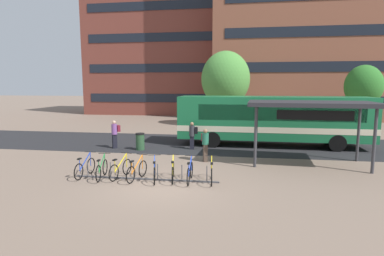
{
  "coord_description": "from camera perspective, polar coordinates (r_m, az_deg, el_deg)",
  "views": [
    {
      "loc": [
        2.89,
        -11.4,
        3.9
      ],
      "look_at": [
        0.48,
        4.35,
        1.71
      ],
      "focal_mm": 28.96,
      "sensor_mm": 36.0,
      "label": 1
    }
  ],
  "objects": [
    {
      "name": "ground",
      "position": [
        12.39,
        -5.32,
        -10.56
      ],
      "size": [
        200.0,
        200.0,
        0.0
      ],
      "primitive_type": "plane",
      "color": "#7A6656"
    },
    {
      "name": "bus_lane_asphalt",
      "position": [
        20.98,
        0.64,
        -2.88
      ],
      "size": [
        80.0,
        7.2,
        0.01
      ],
      "primitive_type": "cube",
      "color": "#232326",
      "rests_on": "ground"
    },
    {
      "name": "city_bus",
      "position": [
        20.62,
        14.36,
        1.67
      ],
      "size": [
        12.07,
        2.76,
        3.2
      ],
      "rotation": [
        0.0,
        0.0,
        3.13
      ],
      "color": "#196B3D",
      "rests_on": "ground"
    },
    {
      "name": "bike_rack",
      "position": [
        13.21,
        -8.51,
        -9.03
      ],
      "size": [
        6.15,
        0.11,
        0.7
      ],
      "rotation": [
        0.0,
        0.0,
        0.01
      ],
      "color": "#47474C",
      "rests_on": "ground"
    },
    {
      "name": "parked_bicycle_blue_0",
      "position": [
        14.19,
        -19.1,
        -6.95
      ],
      "size": [
        0.52,
        1.72,
        0.99
      ],
      "rotation": [
        0.0,
        0.0,
        1.54
      ],
      "color": "black",
      "rests_on": "ground"
    },
    {
      "name": "parked_bicycle_green_1",
      "position": [
        13.7,
        -16.27,
        -7.36
      ],
      "size": [
        0.52,
        1.71,
        0.99
      ],
      "rotation": [
        0.0,
        0.0,
        1.73
      ],
      "color": "black",
      "rests_on": "ground"
    },
    {
      "name": "parked_bicycle_yellow_2",
      "position": [
        13.58,
        -13.01,
        -7.38
      ],
      "size": [
        0.54,
        1.7,
        0.99
      ],
      "rotation": [
        0.0,
        0.0,
        1.38
      ],
      "color": "black",
      "rests_on": "ground"
    },
    {
      "name": "parked_bicycle_orange_3",
      "position": [
        13.18,
        -10.1,
        -7.77
      ],
      "size": [
        0.52,
        1.7,
        0.99
      ],
      "rotation": [
        0.0,
        0.0,
        1.39
      ],
      "color": "black",
      "rests_on": "ground"
    },
    {
      "name": "parked_bicycle_blue_4",
      "position": [
        12.94,
        -6.91,
        -8.0
      ],
      "size": [
        0.61,
        1.68,
        0.99
      ],
      "rotation": [
        0.0,
        0.0,
        1.82
      ],
      "color": "black",
      "rests_on": "ground"
    },
    {
      "name": "parked_bicycle_yellow_5",
      "position": [
        12.93,
        -3.54,
        -7.97
      ],
      "size": [
        0.52,
        1.7,
        0.99
      ],
      "rotation": [
        0.0,
        0.0,
        1.75
      ],
      "color": "black",
      "rests_on": "ground"
    },
    {
      "name": "parked_bicycle_blue_6",
      "position": [
        12.72,
        -0.38,
        -8.22
      ],
      "size": [
        0.52,
        1.72,
        0.99
      ],
      "rotation": [
        0.0,
        0.0,
        1.6
      ],
      "color": "black",
      "rests_on": "ground"
    },
    {
      "name": "parked_bicycle_yellow_7",
      "position": [
        12.71,
        3.63,
        -8.24
      ],
      "size": [
        0.52,
        1.72,
        0.99
      ],
      "rotation": [
        0.0,
        0.0,
        1.66
      ],
      "color": "black",
      "rests_on": "ground"
    },
    {
      "name": "transit_shelter",
      "position": [
        16.2,
        20.99,
        3.84
      ],
      "size": [
        6.15,
        3.52,
        3.12
      ],
      "rotation": [
        0.0,
        0.0,
        -0.07
      ],
      "color": "#38383D",
      "rests_on": "ground"
    },
    {
      "name": "commuter_maroon_pack_0",
      "position": [
        15.93,
        2.44,
        -2.72
      ],
      "size": [
        0.46,
        0.59,
        1.7
      ],
      "rotation": [
        0.0,
        0.0,
        5.04
      ],
      "color": "#47382D",
      "rests_on": "ground"
    },
    {
      "name": "commuter_black_pack_1",
      "position": [
        18.98,
        0.09,
        -1.06
      ],
      "size": [
        0.56,
        0.39,
        1.69
      ],
      "rotation": [
        0.0,
        0.0,
        3.31
      ],
      "color": "black",
      "rests_on": "ground"
    },
    {
      "name": "commuter_maroon_pack_2",
      "position": [
        19.88,
        -14.01,
        -0.77
      ],
      "size": [
        0.6,
        0.58,
        1.75
      ],
      "rotation": [
        0.0,
        0.0,
        3.86
      ],
      "color": "black",
      "rests_on": "ground"
    },
    {
      "name": "trash_bin",
      "position": [
        19.14,
        -9.53,
        -2.46
      ],
      "size": [
        0.55,
        0.55,
        1.03
      ],
      "color": "#284C2D",
      "rests_on": "ground"
    },
    {
      "name": "street_tree_0",
      "position": [
        32.08,
        29.04,
        6.75
      ],
      "size": [
        3.25,
        3.25,
        5.74
      ],
      "color": "brown",
      "rests_on": "ground"
    },
    {
      "name": "street_tree_1",
      "position": [
        30.37,
        6.19,
        8.95
      ],
      "size": [
        4.67,
        4.67,
        7.19
      ],
      "color": "brown",
      "rests_on": "ground"
    },
    {
      "name": "building_left_wing",
      "position": [
        45.8,
        -5.82,
        12.49
      ],
      "size": [
        18.91,
        10.26,
        15.31
      ],
      "color": "brown",
      "rests_on": "ground"
    },
    {
      "name": "building_right_wing",
      "position": [
        43.63,
        20.38,
        19.22
      ],
      "size": [
        22.39,
        13.59,
        25.75
      ],
      "color": "brown",
      "rests_on": "ground"
    }
  ]
}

